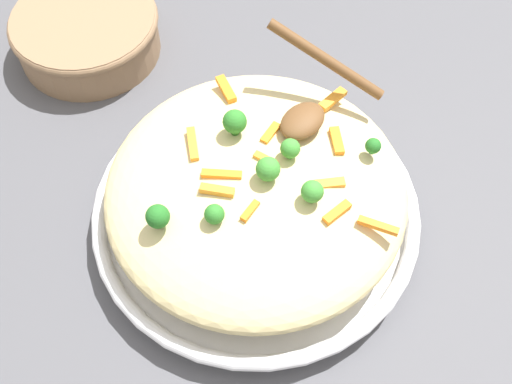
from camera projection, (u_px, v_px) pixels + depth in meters
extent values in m
plane|color=#4C4C51|center=(256.00, 222.00, 0.72)|extent=(2.40, 2.40, 0.00)
cylinder|color=silver|center=(256.00, 217.00, 0.71)|extent=(0.34, 0.34, 0.02)
torus|color=silver|center=(256.00, 209.00, 0.70)|extent=(0.37, 0.37, 0.02)
torus|color=black|center=(256.00, 208.00, 0.70)|extent=(0.36, 0.36, 0.00)
ellipsoid|color=#DBC689|center=(256.00, 190.00, 0.66)|extent=(0.32, 0.32, 0.08)
cube|color=orange|center=(226.00, 89.00, 0.70)|extent=(0.03, 0.04, 0.01)
cube|color=orange|center=(330.00, 184.00, 0.63)|extent=(0.03, 0.03, 0.01)
cube|color=orange|center=(222.00, 175.00, 0.63)|extent=(0.03, 0.04, 0.01)
cube|color=orange|center=(270.00, 133.00, 0.66)|extent=(0.03, 0.01, 0.01)
cube|color=orange|center=(193.00, 144.00, 0.65)|extent=(0.03, 0.04, 0.01)
cube|color=orange|center=(378.00, 226.00, 0.60)|extent=(0.02, 0.04, 0.01)
cube|color=orange|center=(217.00, 190.00, 0.62)|extent=(0.02, 0.03, 0.01)
cube|color=orange|center=(250.00, 211.00, 0.61)|extent=(0.03, 0.01, 0.01)
cube|color=orange|center=(337.00, 212.00, 0.61)|extent=(0.03, 0.01, 0.01)
cube|color=orange|center=(337.00, 141.00, 0.66)|extent=(0.03, 0.03, 0.01)
cube|color=orange|center=(329.00, 97.00, 0.69)|extent=(0.04, 0.01, 0.01)
cube|color=orange|center=(266.00, 160.00, 0.64)|extent=(0.01, 0.03, 0.01)
cylinder|color=#377928|center=(290.00, 155.00, 0.64)|extent=(0.01, 0.01, 0.01)
sphere|color=#3D8E33|center=(290.00, 148.00, 0.63)|extent=(0.02, 0.02, 0.02)
cylinder|color=#377928|center=(265.00, 180.00, 0.62)|extent=(0.01, 0.01, 0.01)
sphere|color=#3D8E33|center=(265.00, 172.00, 0.61)|extent=(0.02, 0.02, 0.02)
cylinder|color=#296820|center=(215.00, 220.00, 0.60)|extent=(0.01, 0.01, 0.01)
sphere|color=#2D7A28|center=(214.00, 214.00, 0.60)|extent=(0.02, 0.02, 0.02)
cylinder|color=#296820|center=(235.00, 130.00, 0.66)|extent=(0.01, 0.01, 0.01)
sphere|color=#2D7A28|center=(235.00, 122.00, 0.64)|extent=(0.03, 0.03, 0.03)
cylinder|color=#205B1C|center=(159.00, 223.00, 0.60)|extent=(0.01, 0.01, 0.01)
sphere|color=#236B23|center=(158.00, 216.00, 0.59)|extent=(0.02, 0.02, 0.02)
cylinder|color=#205B1C|center=(372.00, 151.00, 0.65)|extent=(0.01, 0.01, 0.01)
sphere|color=#236B23|center=(373.00, 146.00, 0.64)|extent=(0.02, 0.02, 0.02)
cylinder|color=#377928|center=(311.00, 198.00, 0.61)|extent=(0.01, 0.01, 0.01)
sphere|color=#3D8E33|center=(312.00, 191.00, 0.60)|extent=(0.02, 0.02, 0.02)
ellipsoid|color=brown|center=(303.00, 121.00, 0.66)|extent=(0.06, 0.04, 0.02)
cylinder|color=brown|center=(326.00, 60.00, 0.66)|extent=(0.05, 0.13, 0.07)
cylinder|color=#8C6B4C|center=(87.00, 34.00, 0.84)|extent=(0.19, 0.19, 0.06)
torus|color=#8C6B4C|center=(83.00, 21.00, 0.83)|extent=(0.20, 0.20, 0.02)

